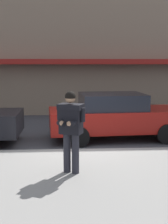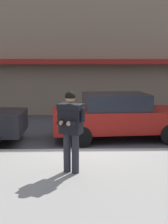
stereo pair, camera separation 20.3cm
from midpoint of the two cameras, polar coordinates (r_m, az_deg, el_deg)
ground_plane at (r=9.09m, az=0.43°, el=-7.25°), size 80.00×80.00×0.00m
sidewalk at (r=6.51m, az=10.45°, el=-13.46°), size 32.00×5.30×0.14m
curb_paint_line at (r=9.23m, az=6.68°, el=-7.04°), size 28.00×0.12×0.01m
storefront_facade at (r=17.46m, az=2.85°, el=17.46°), size 28.00×4.70×10.28m
parked_sedan_mid at (r=10.46m, az=7.05°, el=-0.73°), size 4.63×2.19×1.54m
man_texting_on_phone at (r=6.72m, az=-1.57°, el=-2.06°), size 0.61×0.65×1.81m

